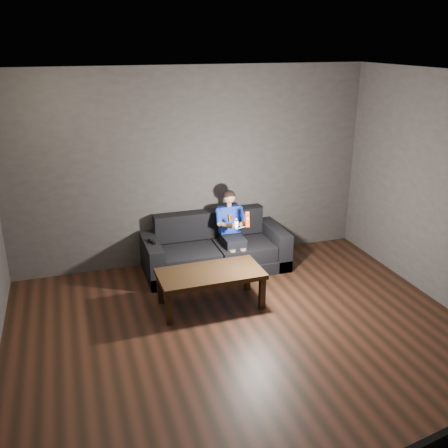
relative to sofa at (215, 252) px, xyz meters
name	(u,v)px	position (x,y,z in m)	size (l,w,h in m)	color
floor	(257,355)	(-0.19, -2.07, -0.25)	(5.00, 5.00, 0.00)	black
back_wall	(192,168)	(-0.19, 0.43, 1.10)	(5.00, 0.04, 2.70)	#393533
ceiling	(264,79)	(-0.19, -2.07, 2.45)	(5.00, 5.00, 0.02)	silver
sofa	(215,252)	(0.00, 0.00, 0.00)	(1.94, 0.84, 0.75)	black
child	(231,224)	(0.22, -0.05, 0.40)	(0.42, 0.51, 1.02)	black
wii_remote_red	(247,219)	(0.30, -0.44, 0.60)	(0.05, 0.08, 0.20)	#E93401
nunchuk_white	(236,224)	(0.15, -0.44, 0.56)	(0.08, 0.10, 0.15)	white
wii_remote_black	(152,241)	(-0.87, -0.07, 0.30)	(0.08, 0.17, 0.03)	black
coffee_table	(210,276)	(-0.35, -0.97, 0.14)	(1.24, 0.63, 0.45)	black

